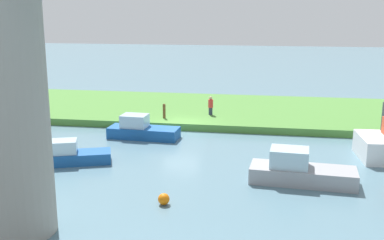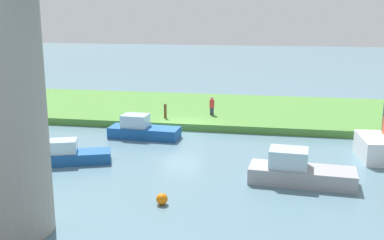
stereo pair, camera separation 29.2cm
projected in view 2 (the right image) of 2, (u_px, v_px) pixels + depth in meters
ground_plane at (182, 131)px, 32.20m from camera, size 160.00×160.00×0.00m
grassy_bank at (197, 110)px, 37.89m from camera, size 80.00×12.00×0.50m
bridge_pylon at (2, 89)px, 16.43m from camera, size 2.97×2.97×10.85m
person_on_bank at (212, 106)px, 34.69m from camera, size 0.49×0.49×1.39m
mooring_post at (165, 111)px, 33.67m from camera, size 0.20×0.20×1.04m
motorboat_red at (142, 130)px, 30.37m from camera, size 4.63×1.86×1.52m
motorboat_white at (298, 171)px, 22.39m from camera, size 5.11×2.13×1.67m
riverboat_paddlewheel at (71, 155)px, 25.37m from camera, size 4.18×2.66×1.31m
marker_buoy at (162, 199)px, 19.98m from camera, size 0.50×0.50×0.50m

